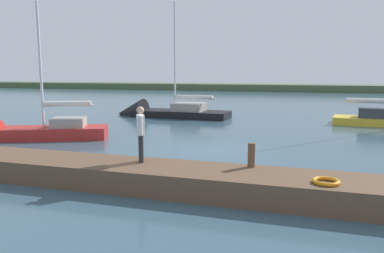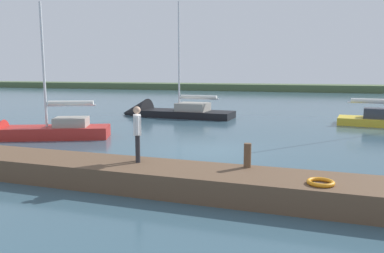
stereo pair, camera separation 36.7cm
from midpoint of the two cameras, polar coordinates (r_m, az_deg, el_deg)
name	(u,v)px [view 1 (the left image)]	position (r m, az deg, el deg)	size (l,w,h in m)	color
ground_plane	(208,151)	(15.82, 1.84, -3.82)	(200.00, 200.00, 0.00)	#385666
far_shoreline	(283,91)	(69.90, 13.81, 5.38)	(180.00, 8.00, 2.40)	#4C603D
dock_pier	(161,177)	(10.77, -5.82, -7.85)	(25.02, 1.90, 0.67)	brown
mooring_post_far	(251,155)	(10.56, 8.22, -4.40)	(0.21, 0.21, 0.69)	brown
life_ring_buoy	(326,181)	(9.51, 19.02, -8.05)	(0.66, 0.66, 0.10)	orange
sailboat_outer_mooring	(159,114)	(28.41, -5.47, 1.98)	(9.10, 2.82, 9.56)	black
sailboat_mid_channel	(31,136)	(20.37, -24.13, -1.28)	(6.94, 4.35, 7.55)	#B22823
person_on_dock	(141,130)	(11.05, -8.91, -0.59)	(0.41, 0.58, 1.67)	#28282D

